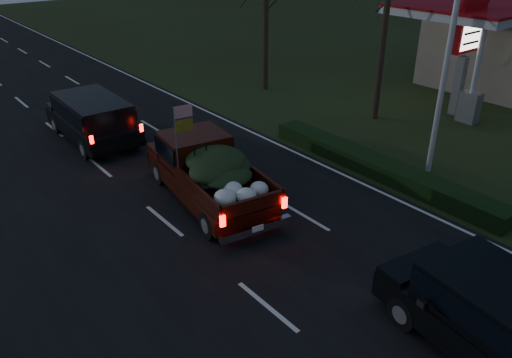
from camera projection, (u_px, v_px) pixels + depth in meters
ground at (267, 307)px, 11.99m from camera, size 120.00×120.00×0.00m
road_asphalt at (267, 306)px, 11.98m from camera, size 14.00×120.00×0.02m
hedge_row at (378, 167)px, 18.28m from camera, size 1.00×10.00×0.60m
light_pole at (454, 19)px, 16.19m from camera, size 0.50×0.90×9.16m
gas_price_pylon at (468, 35)px, 22.67m from camera, size 2.00×0.41×5.57m
gas_canopy at (474, 15)px, 24.23m from camera, size 7.10×6.10×4.88m
pickup_truck at (208, 169)px, 16.22m from camera, size 3.00×6.03×3.03m
lead_suv at (92, 115)px, 20.77m from camera, size 2.35×5.41×1.54m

